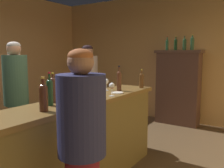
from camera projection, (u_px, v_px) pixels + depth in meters
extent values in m
cube|color=tan|center=(154.00, 57.00, 5.83)|extent=(5.31, 0.12, 2.92)
cube|color=brown|center=(86.00, 145.00, 2.79)|extent=(0.46, 2.40, 1.00)
cube|color=brown|center=(85.00, 100.00, 2.72)|extent=(0.52, 2.50, 0.05)
cube|color=#51352D|center=(178.00, 87.00, 5.29)|extent=(0.91, 0.35, 1.62)
cube|color=brown|center=(179.00, 52.00, 5.19)|extent=(0.99, 0.41, 0.06)
cylinder|color=#4B2B1F|center=(53.00, 92.00, 2.47)|extent=(0.07, 0.07, 0.22)
sphere|color=#4B2B1F|center=(53.00, 81.00, 2.45)|extent=(0.07, 0.07, 0.07)
cylinder|color=#4B2B1F|center=(53.00, 77.00, 2.45)|extent=(0.02, 0.02, 0.07)
cylinder|color=gold|center=(53.00, 73.00, 2.44)|extent=(0.03, 0.03, 0.02)
cylinder|color=#4C291A|center=(119.00, 82.00, 3.25)|extent=(0.06, 0.06, 0.23)
sphere|color=#4C291A|center=(119.00, 74.00, 3.23)|extent=(0.06, 0.06, 0.06)
cylinder|color=#4C291A|center=(119.00, 70.00, 3.23)|extent=(0.03, 0.03, 0.09)
cylinder|color=black|center=(119.00, 66.00, 3.22)|extent=(0.03, 0.03, 0.02)
cylinder|color=#4C2D15|center=(141.00, 82.00, 3.52)|extent=(0.06, 0.06, 0.19)
sphere|color=#4C2D15|center=(142.00, 75.00, 3.51)|extent=(0.06, 0.06, 0.06)
cylinder|color=#4C2D15|center=(142.00, 73.00, 3.51)|extent=(0.02, 0.02, 0.07)
cylinder|color=gold|center=(142.00, 70.00, 3.50)|extent=(0.02, 0.02, 0.02)
cylinder|color=#1B3E25|center=(50.00, 94.00, 2.32)|extent=(0.06, 0.06, 0.22)
sphere|color=#1B3E25|center=(50.00, 83.00, 2.31)|extent=(0.06, 0.06, 0.06)
cylinder|color=#1B3E25|center=(49.00, 78.00, 2.30)|extent=(0.02, 0.02, 0.09)
cylinder|color=#AA1427|center=(49.00, 73.00, 2.30)|extent=(0.02, 0.02, 0.02)
cylinder|color=#4A2719|center=(44.00, 100.00, 2.09)|extent=(0.08, 0.08, 0.20)
sphere|color=#4A2719|center=(43.00, 89.00, 2.08)|extent=(0.08, 0.08, 0.08)
cylinder|color=#4A2719|center=(43.00, 84.00, 2.07)|extent=(0.03, 0.03, 0.09)
cylinder|color=gold|center=(43.00, 78.00, 2.07)|extent=(0.03, 0.03, 0.02)
cylinder|color=white|center=(64.00, 100.00, 2.60)|extent=(0.06, 0.06, 0.00)
cylinder|color=white|center=(64.00, 97.00, 2.60)|extent=(0.01, 0.01, 0.06)
ellipsoid|color=white|center=(64.00, 91.00, 2.59)|extent=(0.07, 0.07, 0.06)
cylinder|color=white|center=(106.00, 90.00, 3.29)|extent=(0.06, 0.06, 0.00)
cylinder|color=white|center=(106.00, 87.00, 3.28)|extent=(0.01, 0.01, 0.09)
ellipsoid|color=white|center=(106.00, 81.00, 3.27)|extent=(0.06, 0.06, 0.07)
cylinder|color=white|center=(112.00, 96.00, 2.85)|extent=(0.07, 0.07, 0.00)
cylinder|color=white|center=(112.00, 92.00, 2.85)|extent=(0.01, 0.01, 0.09)
ellipsoid|color=white|center=(112.00, 86.00, 2.84)|extent=(0.07, 0.07, 0.07)
ellipsoid|color=maroon|center=(112.00, 87.00, 2.84)|extent=(0.06, 0.06, 0.03)
cylinder|color=#533126|center=(81.00, 90.00, 2.66)|extent=(0.12, 0.12, 0.21)
cylinder|color=#38602D|center=(83.00, 81.00, 2.63)|extent=(0.01, 0.01, 0.15)
sphere|color=#CC4B7D|center=(83.00, 74.00, 2.62)|extent=(0.04, 0.04, 0.04)
cylinder|color=#38602D|center=(83.00, 77.00, 2.65)|extent=(0.01, 0.01, 0.24)
sphere|color=yellow|center=(82.00, 66.00, 2.63)|extent=(0.05, 0.05, 0.05)
cylinder|color=#38602D|center=(83.00, 78.00, 2.68)|extent=(0.01, 0.01, 0.21)
sphere|color=#BE4693|center=(83.00, 68.00, 2.66)|extent=(0.07, 0.07, 0.07)
cylinder|color=#38602D|center=(79.00, 78.00, 2.69)|extent=(0.01, 0.01, 0.22)
sphere|color=gold|center=(79.00, 68.00, 2.67)|extent=(0.05, 0.05, 0.05)
cylinder|color=#38602D|center=(76.00, 79.00, 2.65)|extent=(0.01, 0.01, 0.19)
sphere|color=red|center=(76.00, 71.00, 2.64)|extent=(0.06, 0.06, 0.06)
cylinder|color=#38602D|center=(78.00, 80.00, 2.61)|extent=(0.01, 0.01, 0.19)
sphere|color=#C2402E|center=(78.00, 71.00, 2.60)|extent=(0.07, 0.07, 0.07)
cylinder|color=#38602D|center=(81.00, 80.00, 2.61)|extent=(0.01, 0.01, 0.18)
sphere|color=#D7443C|center=(81.00, 72.00, 2.60)|extent=(0.07, 0.07, 0.07)
cylinder|color=white|center=(117.00, 93.00, 3.06)|extent=(0.16, 0.16, 0.01)
cylinder|color=#235233|center=(167.00, 46.00, 5.32)|extent=(0.06, 0.06, 0.20)
sphere|color=#235233|center=(167.00, 41.00, 5.31)|extent=(0.06, 0.06, 0.06)
cylinder|color=#235233|center=(167.00, 39.00, 5.30)|extent=(0.02, 0.02, 0.09)
cylinder|color=#B1281D|center=(167.00, 37.00, 5.30)|extent=(0.03, 0.03, 0.02)
cylinder|color=#133419|center=(176.00, 45.00, 5.22)|extent=(0.07, 0.07, 0.21)
sphere|color=#133419|center=(176.00, 40.00, 5.20)|extent=(0.07, 0.07, 0.07)
cylinder|color=#133419|center=(176.00, 39.00, 5.20)|extent=(0.02, 0.02, 0.08)
cylinder|color=gold|center=(176.00, 36.00, 5.19)|extent=(0.03, 0.03, 0.02)
cylinder|color=#284B2C|center=(184.00, 45.00, 5.11)|extent=(0.08, 0.08, 0.21)
sphere|color=#284B2C|center=(185.00, 40.00, 5.10)|extent=(0.08, 0.08, 0.08)
cylinder|color=#284B2C|center=(185.00, 39.00, 5.09)|extent=(0.03, 0.03, 0.07)
cylinder|color=black|center=(185.00, 36.00, 5.09)|extent=(0.03, 0.03, 0.02)
cylinder|color=#284F31|center=(192.00, 44.00, 5.02)|extent=(0.08, 0.08, 0.23)
sphere|color=#284F31|center=(192.00, 39.00, 5.01)|extent=(0.08, 0.08, 0.08)
cylinder|color=#284F31|center=(193.00, 37.00, 5.00)|extent=(0.03, 0.03, 0.07)
cylinder|color=gold|center=(193.00, 35.00, 5.00)|extent=(0.03, 0.03, 0.02)
cylinder|color=#B6AB9A|center=(18.00, 137.00, 3.25)|extent=(0.23, 0.23, 0.88)
cylinder|color=#3D624E|center=(15.00, 80.00, 3.15)|extent=(0.31, 0.31, 0.66)
sphere|color=tan|center=(14.00, 49.00, 3.10)|extent=(0.18, 0.18, 0.18)
ellipsoid|color=#B9B0A6|center=(14.00, 45.00, 3.09)|extent=(0.17, 0.17, 0.10)
cylinder|color=#B4A78F|center=(18.00, 126.00, 3.80)|extent=(0.25, 0.25, 0.83)
cylinder|color=brown|center=(15.00, 81.00, 3.71)|extent=(0.35, 0.35, 0.60)
sphere|color=tan|center=(14.00, 56.00, 3.67)|extent=(0.19, 0.19, 0.19)
ellipsoid|color=#B2B1AB|center=(14.00, 53.00, 3.66)|extent=(0.18, 0.18, 0.11)
cylinder|color=gray|center=(88.00, 115.00, 4.40)|extent=(0.26, 0.26, 0.87)
cylinder|color=#9E8C8D|center=(88.00, 74.00, 4.30)|extent=(0.36, 0.36, 0.64)
sphere|color=#986147|center=(88.00, 51.00, 4.25)|extent=(0.20, 0.20, 0.20)
ellipsoid|color=black|center=(87.00, 48.00, 4.25)|extent=(0.19, 0.19, 0.11)
cylinder|color=#23244A|center=(82.00, 115.00, 1.80)|extent=(0.37, 0.37, 0.62)
sphere|color=#8C604C|center=(81.00, 62.00, 1.75)|extent=(0.20, 0.20, 0.20)
ellipsoid|color=brown|center=(81.00, 56.00, 1.75)|extent=(0.19, 0.19, 0.11)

